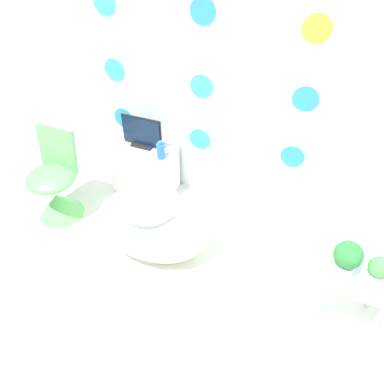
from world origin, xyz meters
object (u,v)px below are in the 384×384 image
at_px(chair, 56,190).
at_px(vase, 161,151).
at_px(potted_plant_right, 378,270).
at_px(bathtub, 151,226).
at_px(tv, 142,134).
at_px(potted_plant_left, 347,258).

height_order(chair, vase, chair).
bearing_deg(chair, potted_plant_right, -3.35).
height_order(bathtub, chair, chair).
bearing_deg(vase, tv, 155.13).
bearing_deg(potted_plant_right, chair, 176.65).
bearing_deg(chair, tv, 47.27).
distance_m(bathtub, potted_plant_left, 1.49).
height_order(chair, potted_plant_left, chair).
bearing_deg(potted_plant_right, vase, 159.72).
distance_m(tv, vase, 0.27).
relative_size(tv, potted_plant_right, 1.88).
height_order(chair, potted_plant_right, chair).
bearing_deg(bathtub, chair, 176.29).
relative_size(bathtub, potted_plant_right, 4.51).
bearing_deg(vase, bathtub, -73.32).
bearing_deg(chair, potted_plant_left, -3.69).
bearing_deg(bathtub, potted_plant_right, -3.13).
xyz_separation_m(vase, potted_plant_right, (1.81, -0.67, 0.01)).
height_order(vase, potted_plant_left, potted_plant_left).
relative_size(tv, vase, 2.28).
relative_size(potted_plant_left, potted_plant_right, 1.27).
relative_size(chair, potted_plant_left, 3.15).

